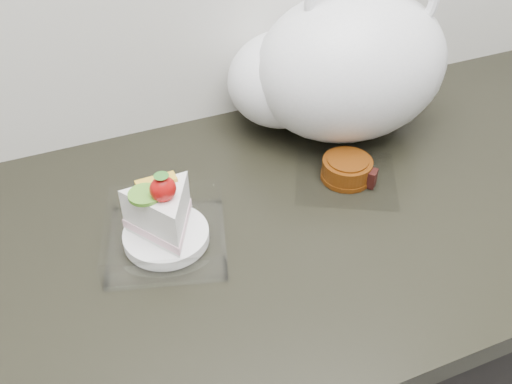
% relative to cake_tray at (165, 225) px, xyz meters
% --- Properties ---
extents(counter, '(2.04, 0.64, 0.90)m').
position_rel_cake_tray_xyz_m(counter, '(0.17, -0.01, -0.48)').
color(counter, black).
rests_on(counter, ground).
extents(cake_tray, '(0.21, 0.21, 0.13)m').
position_rel_cake_tray_xyz_m(cake_tray, '(0.00, 0.00, 0.00)').
color(cake_tray, white).
rests_on(cake_tray, counter).
extents(mooncake_wrap, '(0.22, 0.22, 0.04)m').
position_rel_cake_tray_xyz_m(mooncake_wrap, '(0.32, 0.03, -0.02)').
color(mooncake_wrap, white).
rests_on(mooncake_wrap, counter).
extents(plastic_bag, '(0.43, 0.34, 0.32)m').
position_rel_cake_tray_xyz_m(plastic_bag, '(0.37, 0.17, 0.09)').
color(plastic_bag, white).
rests_on(plastic_bag, counter).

